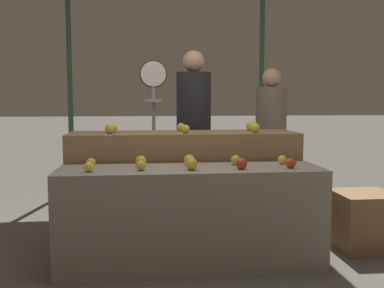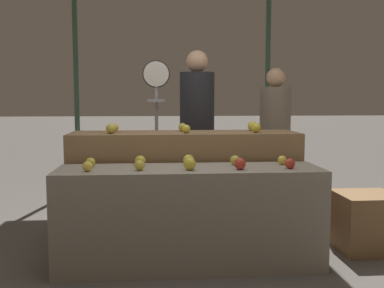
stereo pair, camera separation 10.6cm
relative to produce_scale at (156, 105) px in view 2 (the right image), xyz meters
The scene contains 23 objects.
ground_plane 1.78m from the produce_scale, 79.22° to the right, with size 60.00×60.00×0.00m, color #59544F.
display_counter_front 1.55m from the produce_scale, 79.22° to the right, with size 1.99×0.55×0.75m, color gray.
display_counter_back 1.02m from the produce_scale, 70.36° to the right, with size 1.99×0.55×0.98m, color olive.
apple_front_0 1.54m from the produce_scale, 109.49° to the right, with size 0.07×0.07×0.07m, color yellow.
apple_front_1 1.45m from the produce_scale, 95.29° to the right, with size 0.08×0.08×0.08m, color gold.
apple_front_2 1.47m from the produce_scale, 80.36° to the right, with size 0.09×0.09×0.09m, color gold.
apple_front_3 1.58m from the produce_scale, 66.59° to the right, with size 0.09×0.09×0.09m, color red.
apple_front_4 1.75m from the produce_scale, 54.62° to the right, with size 0.08×0.08×0.08m, color red.
apple_front_5 1.36m from the produce_scale, 113.02° to the right, with size 0.07×0.07×0.07m, color gold.
apple_front_6 1.25m from the produce_scale, 96.29° to the right, with size 0.08×0.08×0.08m, color gold.
apple_front_7 1.27m from the produce_scale, 78.31° to the right, with size 0.09×0.09×0.09m, color yellow.
apple_front_8 1.39m from the produce_scale, 62.63° to the right, with size 0.08×0.08×0.08m, color gold.
apple_front_9 1.59m from the produce_scale, 50.08° to the right, with size 0.07×0.07×0.07m, color yellow.
apple_back_0 0.91m from the produce_scale, 115.82° to the right, with size 0.08×0.08×0.08m, color gold.
apple_back_1 0.86m from the produce_scale, 72.40° to the right, with size 0.07×0.07×0.07m, color gold.
apple_back_2 1.19m from the produce_scale, 42.79° to the right, with size 0.09×0.09×0.09m, color gold.
apple_back_3 0.72m from the produce_scale, 122.43° to the right, with size 0.08×0.08×0.08m, color yellow.
apple_back_4 0.65m from the produce_scale, 67.84° to the right, with size 0.08×0.08×0.08m, color gold.
apple_back_5 1.06m from the produce_scale, 33.02° to the right, with size 0.09×0.09×0.09m, color yellow.
produce_scale is the anchor object (origin of this frame).
person_vendor_at_scale 0.53m from the produce_scale, 29.22° to the left, with size 0.40×0.40×1.79m.
person_customer_left 1.41m from the produce_scale, 14.55° to the left, with size 0.42×0.42×1.62m.
wooden_crate_side 2.26m from the produce_scale, 31.26° to the right, with size 0.48×0.48×0.48m, color olive.
Camera 2 is at (-0.25, -3.33, 1.27)m, focal length 42.00 mm.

